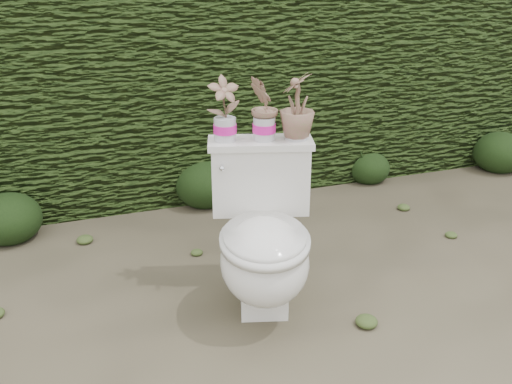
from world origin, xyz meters
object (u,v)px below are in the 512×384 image
object	(u,v)px
potted_plant_center	(264,110)
potted_plant_right	(297,108)
toilet	(263,242)
potted_plant_left	(225,111)

from	to	relation	value
potted_plant_center	potted_plant_right	distance (m)	0.15
toilet	potted_plant_right	bearing A→B (deg)	54.50
potted_plant_center	potted_plant_right	size ratio (longest dim) A/B	0.96
potted_plant_left	potted_plant_center	world-z (taller)	potted_plant_center
toilet	potted_plant_center	size ratio (longest dim) A/B	2.67
potted_plant_left	potted_plant_center	distance (m)	0.18
toilet	potted_plant_center	bearing A→B (deg)	85.90
potted_plant_left	potted_plant_right	bearing A→B (deg)	-19.63
potted_plant_left	potted_plant_center	size ratio (longest dim) A/B	0.99
toilet	potted_plant_right	world-z (taller)	potted_plant_right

